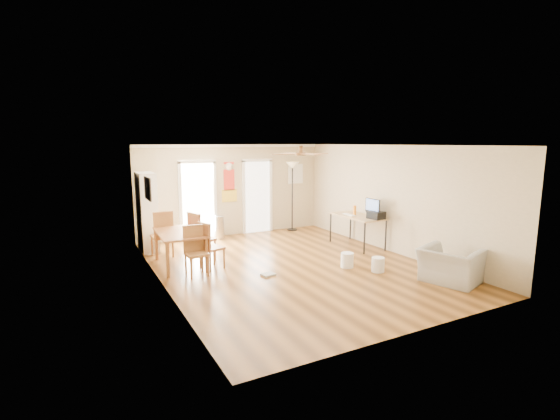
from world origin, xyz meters
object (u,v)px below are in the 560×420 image
dining_chair_right_a (202,237)px  trash_can (219,227)px  torchiere_lamp (292,196)px  dining_chair_far (162,234)px  armchair (450,266)px  printer (376,215)px  wastebasket_a (347,260)px  dining_chair_right_b (212,245)px  computer_desk (357,231)px  bookshelf (147,212)px  dining_table (180,249)px  dining_chair_near (197,251)px  wastebasket_b (378,265)px

dining_chair_right_a → trash_can: size_ratio=1.76×
dining_chair_right_a → torchiere_lamp: bearing=-78.5°
dining_chair_far → armchair: 6.28m
printer → armchair: size_ratio=0.36×
dining_chair_far → wastebasket_a: bearing=138.7°
printer → armchair: 2.56m
dining_chair_right_b → computer_desk: (3.93, 0.09, -0.11)m
trash_can → torchiere_lamp: (2.34, -0.02, 0.72)m
trash_can → armchair: 6.14m
bookshelf → armchair: bookshelf is taller
bookshelf → torchiere_lamp: torchiere_lamp is taller
dining_table → dining_chair_near: bearing=-80.5°
dining_chair_right_a → wastebasket_a: 3.27m
dining_table → dining_chair_right_b: 0.75m
torchiere_lamp → wastebasket_b: torchiere_lamp is taller
computer_desk → dining_chair_right_b: bearing=-178.7°
dining_table → printer: size_ratio=4.15×
dining_chair_far → trash_can: bearing=-150.4°
dining_chair_right_a → computer_desk: 3.97m
bookshelf → dining_chair_right_b: bookshelf is taller
torchiere_lamp → computer_desk: (0.54, -2.45, -0.64)m
dining_table → dining_chair_near: dining_chair_near is taller
torchiere_lamp → computer_desk: 2.59m
dining_table → torchiere_lamp: 4.48m
dining_chair_far → wastebasket_b: bearing=136.5°
dining_table → wastebasket_a: (3.15, -1.77, -0.22)m
dining_table → computer_desk: (4.48, -0.41, 0.02)m
dining_chair_right_a → wastebasket_b: 3.90m
bookshelf → computer_desk: 5.31m
torchiere_lamp → printer: (0.66, -3.01, -0.15)m
wastebasket_a → wastebasket_b: bearing=-55.3°
trash_can → torchiere_lamp: 2.45m
printer → wastebasket_a: size_ratio=1.15×
dining_chair_near → printer: bearing=-4.8°
dining_chair_right_b → dining_chair_far: 1.61m
dining_chair_near → dining_table: bearing=97.1°
dining_chair_right_b → torchiere_lamp: bearing=-71.1°
bookshelf → dining_chair_right_a: (0.94, -1.47, -0.41)m
bookshelf → trash_can: 2.13m
bookshelf → trash_can: size_ratio=3.07×
dining_chair_right_b → dining_chair_near: (-0.42, -0.29, -0.01)m
printer → computer_desk: bearing=95.9°
wastebasket_a → computer_desk: bearing=45.6°
torchiere_lamp → printer: 3.09m
computer_desk → armchair: size_ratio=1.45×
dining_chair_near → wastebasket_a: 3.19m
bookshelf → wastebasket_b: size_ratio=6.35×
bookshelf → computer_desk: bearing=-38.8°
dining_chair_right_b → wastebasket_b: bearing=-139.3°
bookshelf → wastebasket_a: (3.53, -3.41, -0.81)m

